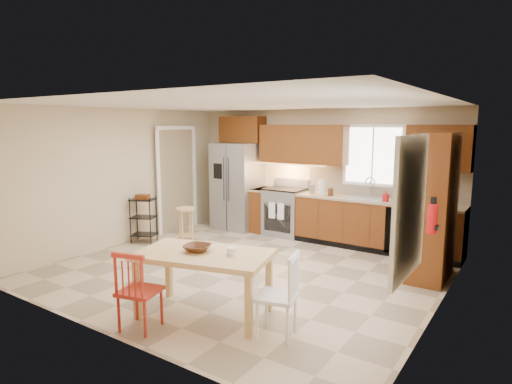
{
  "coord_description": "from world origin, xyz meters",
  "views": [
    {
      "loc": [
        3.65,
        -5.13,
        2.2
      ],
      "look_at": [
        -0.06,
        0.4,
        1.15
      ],
      "focal_mm": 30.0,
      "sensor_mm": 36.0,
      "label": 1
    }
  ],
  "objects_px": {
    "pantry": "(433,207)",
    "dining_table": "(204,284)",
    "refrigerator": "(237,186)",
    "fire_extinguisher": "(432,218)",
    "table_bowl": "(197,252)",
    "utility_cart": "(143,220)",
    "soap_bottle": "(386,196)",
    "chair_white": "(277,295)",
    "chair_red": "(140,290)",
    "table_jar": "(232,253)",
    "bar_stool": "(186,227)",
    "range_stove": "(285,212)"
  },
  "relations": [
    {
      "from": "pantry",
      "to": "dining_table",
      "type": "height_order",
      "value": "pantry"
    },
    {
      "from": "refrigerator",
      "to": "fire_extinguisher",
      "type": "distance_m",
      "value": 4.76
    },
    {
      "from": "table_bowl",
      "to": "dining_table",
      "type": "bearing_deg",
      "value": 0.0
    },
    {
      "from": "dining_table",
      "to": "utility_cart",
      "type": "relative_size",
      "value": 1.75
    },
    {
      "from": "soap_bottle",
      "to": "chair_white",
      "type": "relative_size",
      "value": 0.21
    },
    {
      "from": "chair_white",
      "to": "utility_cart",
      "type": "height_order",
      "value": "chair_white"
    },
    {
      "from": "pantry",
      "to": "chair_red",
      "type": "bearing_deg",
      "value": -123.68
    },
    {
      "from": "table_jar",
      "to": "bar_stool",
      "type": "height_order",
      "value": "table_jar"
    },
    {
      "from": "range_stove",
      "to": "chair_white",
      "type": "relative_size",
      "value": 1.03
    },
    {
      "from": "table_bowl",
      "to": "utility_cart",
      "type": "xyz_separation_m",
      "value": [
        -2.92,
        1.77,
        -0.32
      ]
    },
    {
      "from": "refrigerator",
      "to": "utility_cart",
      "type": "bearing_deg",
      "value": -112.85
    },
    {
      "from": "range_stove",
      "to": "table_bowl",
      "type": "height_order",
      "value": "range_stove"
    },
    {
      "from": "range_stove",
      "to": "fire_extinguisher",
      "type": "relative_size",
      "value": 2.56
    },
    {
      "from": "table_jar",
      "to": "range_stove",
      "type": "bearing_deg",
      "value": 111.09
    },
    {
      "from": "pantry",
      "to": "refrigerator",
      "type": "bearing_deg",
      "value": 167.38
    },
    {
      "from": "bar_stool",
      "to": "utility_cart",
      "type": "distance_m",
      "value": 0.89
    },
    {
      "from": "range_stove",
      "to": "dining_table",
      "type": "relative_size",
      "value": 0.61
    },
    {
      "from": "table_jar",
      "to": "soap_bottle",
      "type": "bearing_deg",
      "value": 79.94
    },
    {
      "from": "dining_table",
      "to": "table_jar",
      "type": "height_order",
      "value": "table_jar"
    },
    {
      "from": "range_stove",
      "to": "pantry",
      "type": "relative_size",
      "value": 0.44
    },
    {
      "from": "fire_extinguisher",
      "to": "table_bowl",
      "type": "relative_size",
      "value": 1.17
    },
    {
      "from": "range_stove",
      "to": "bar_stool",
      "type": "xyz_separation_m",
      "value": [
        -1.1,
        -1.71,
        -0.1
      ]
    },
    {
      "from": "fire_extinguisher",
      "to": "dining_table",
      "type": "height_order",
      "value": "fire_extinguisher"
    },
    {
      "from": "fire_extinguisher",
      "to": "table_jar",
      "type": "distance_m",
      "value": 2.41
    },
    {
      "from": "refrigerator",
      "to": "chair_white",
      "type": "relative_size",
      "value": 2.05
    },
    {
      "from": "range_stove",
      "to": "fire_extinguisher",
      "type": "height_order",
      "value": "fire_extinguisher"
    },
    {
      "from": "chair_red",
      "to": "utility_cart",
      "type": "bearing_deg",
      "value": 123.3
    },
    {
      "from": "pantry",
      "to": "chair_white",
      "type": "relative_size",
      "value": 2.36
    },
    {
      "from": "table_jar",
      "to": "chair_red",
      "type": "bearing_deg",
      "value": -132.45
    },
    {
      "from": "refrigerator",
      "to": "pantry",
      "type": "xyz_separation_m",
      "value": [
        4.13,
        -0.93,
        0.14
      ]
    },
    {
      "from": "bar_stool",
      "to": "pantry",
      "type": "bearing_deg",
      "value": 16.01
    },
    {
      "from": "pantry",
      "to": "table_jar",
      "type": "relative_size",
      "value": 16.75
    },
    {
      "from": "soap_bottle",
      "to": "chair_white",
      "type": "xyz_separation_m",
      "value": [
        -0.01,
        -3.59,
        -0.55
      ]
    },
    {
      "from": "chair_white",
      "to": "bar_stool",
      "type": "bearing_deg",
      "value": 43.25
    },
    {
      "from": "range_stove",
      "to": "chair_white",
      "type": "bearing_deg",
      "value": -61.22
    },
    {
      "from": "table_bowl",
      "to": "soap_bottle",
      "type": "bearing_deg",
      "value": 73.84
    },
    {
      "from": "chair_red",
      "to": "table_jar",
      "type": "xyz_separation_m",
      "value": [
        0.68,
        0.74,
        0.33
      ]
    },
    {
      "from": "soap_bottle",
      "to": "table_bowl",
      "type": "relative_size",
      "value": 0.62
    },
    {
      "from": "soap_bottle",
      "to": "table_bowl",
      "type": "distance_m",
      "value": 3.8
    },
    {
      "from": "fire_extinguisher",
      "to": "bar_stool",
      "type": "distance_m",
      "value": 4.35
    },
    {
      "from": "pantry",
      "to": "utility_cart",
      "type": "xyz_separation_m",
      "value": [
        -4.93,
        -0.97,
        -0.62
      ]
    },
    {
      "from": "range_stove",
      "to": "dining_table",
      "type": "distance_m",
      "value": 3.88
    },
    {
      "from": "chair_red",
      "to": "table_bowl",
      "type": "bearing_deg",
      "value": 54.03
    },
    {
      "from": "pantry",
      "to": "table_jar",
      "type": "bearing_deg",
      "value": -120.82
    },
    {
      "from": "fire_extinguisher",
      "to": "table_bowl",
      "type": "height_order",
      "value": "fire_extinguisher"
    },
    {
      "from": "soap_bottle",
      "to": "dining_table",
      "type": "relative_size",
      "value": 0.13
    },
    {
      "from": "chair_white",
      "to": "table_jar",
      "type": "distance_m",
      "value": 0.7
    },
    {
      "from": "dining_table",
      "to": "chair_red",
      "type": "height_order",
      "value": "chair_red"
    },
    {
      "from": "bar_stool",
      "to": "fire_extinguisher",
      "type": "bearing_deg",
      "value": 1.58
    },
    {
      "from": "dining_table",
      "to": "chair_red",
      "type": "relative_size",
      "value": 1.7
    }
  ]
}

